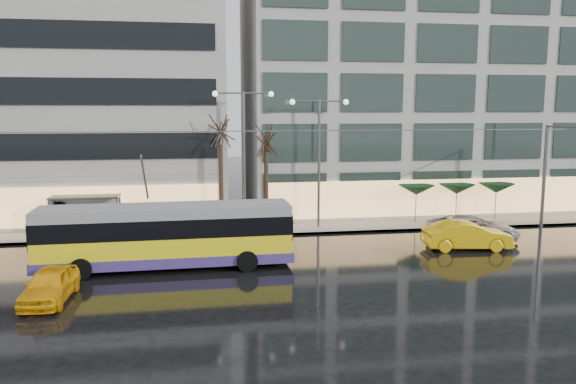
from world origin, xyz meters
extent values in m
plane|color=black|center=(0.00, 0.00, 0.00)|extent=(140.00, 140.00, 0.00)
cube|color=gray|center=(2.00, 14.00, 0.07)|extent=(80.00, 10.00, 0.15)
cube|color=slate|center=(2.00, 9.05, 0.07)|extent=(80.00, 0.10, 0.15)
cube|color=#A19E9A|center=(19.00, 19.00, 12.65)|extent=(32.00, 14.00, 25.00)
cube|color=yellow|center=(-2.65, 2.63, 1.09)|extent=(12.56, 2.86, 1.56)
cube|color=#46327D|center=(-2.65, 2.63, 0.57)|extent=(12.60, 2.91, 0.52)
cube|color=black|center=(-2.65, 2.63, 2.24)|extent=(12.58, 2.89, 0.94)
cube|color=gray|center=(-2.65, 2.63, 2.97)|extent=(12.56, 2.86, 0.52)
cube|color=black|center=(3.64, 2.76, 2.08)|extent=(0.11, 2.40, 1.35)
cube|color=black|center=(-8.93, 2.50, 2.08)|extent=(0.11, 2.40, 1.35)
cylinder|color=black|center=(1.28, 4.02, 0.52)|extent=(1.05, 0.39, 1.04)
cylinder|color=black|center=(1.34, 1.41, 0.52)|extent=(1.05, 0.39, 1.04)
cylinder|color=black|center=(-6.63, 3.85, 0.52)|extent=(1.05, 0.39, 1.04)
cylinder|color=black|center=(-6.58, 1.25, 0.52)|extent=(1.05, 0.39, 1.04)
cylinder|color=#595B60|center=(-3.71, 3.60, 4.48)|extent=(0.14, 3.88, 2.74)
cylinder|color=#595B60|center=(-3.72, 4.12, 4.48)|extent=(0.14, 3.88, 2.74)
cylinder|color=#595B60|center=(22.00, 8.50, 3.50)|extent=(0.24, 0.24, 7.00)
cube|color=#595B60|center=(22.00, 6.00, 6.90)|extent=(0.10, 5.00, 0.10)
cylinder|color=#595B60|center=(1.00, 5.75, 6.80)|extent=(42.00, 0.04, 0.04)
cylinder|color=#595B60|center=(1.00, 6.25, 6.80)|extent=(42.00, 0.04, 0.04)
cube|color=#595B60|center=(-8.00, 10.50, 2.60)|extent=(4.20, 1.60, 0.12)
cube|color=silver|center=(-8.00, 11.20, 1.35)|extent=(4.00, 0.05, 2.20)
cube|color=white|center=(-10.05, 10.50, 1.35)|extent=(0.10, 1.40, 2.20)
cylinder|color=#595B60|center=(-10.00, 9.80, 1.35)|extent=(0.10, 0.10, 2.40)
cylinder|color=#595B60|center=(-10.00, 11.20, 1.35)|extent=(0.10, 0.10, 2.40)
cylinder|color=#595B60|center=(-6.00, 9.80, 1.35)|extent=(0.10, 0.10, 2.40)
cylinder|color=#595B60|center=(-6.00, 11.20, 1.35)|extent=(0.10, 0.10, 2.40)
cylinder|color=#595B60|center=(2.00, 10.80, 4.65)|extent=(0.18, 0.18, 9.00)
cylinder|color=#595B60|center=(1.10, 10.80, 9.05)|extent=(1.80, 0.10, 0.10)
cylinder|color=#595B60|center=(2.90, 10.80, 9.05)|extent=(1.80, 0.10, 0.10)
sphere|color=#FFF2CC|center=(0.20, 10.80, 9.00)|extent=(0.36, 0.36, 0.36)
sphere|color=#FFF2CC|center=(3.80, 10.80, 9.00)|extent=(0.36, 0.36, 0.36)
cylinder|color=#595B60|center=(7.00, 10.80, 4.40)|extent=(0.18, 0.18, 8.50)
cylinder|color=#595B60|center=(6.10, 10.80, 8.55)|extent=(1.80, 0.10, 0.10)
cylinder|color=#595B60|center=(7.90, 10.80, 8.55)|extent=(1.80, 0.10, 0.10)
sphere|color=#FFF2CC|center=(5.20, 10.80, 8.50)|extent=(0.36, 0.36, 0.36)
sphere|color=#FFF2CC|center=(8.80, 10.80, 8.50)|extent=(0.36, 0.36, 0.36)
cylinder|color=black|center=(0.50, 11.00, 2.95)|extent=(0.28, 0.28, 5.60)
cylinder|color=black|center=(3.50, 11.20, 2.60)|extent=(0.28, 0.28, 4.90)
cylinder|color=#595B60|center=(14.00, 11.00, 1.25)|extent=(0.06, 0.06, 2.20)
cone|color=#0E341A|center=(14.00, 11.00, 2.45)|extent=(2.50, 2.50, 0.70)
cylinder|color=#595B60|center=(17.00, 11.00, 1.25)|extent=(0.06, 0.06, 2.20)
cone|color=#0E341A|center=(17.00, 11.00, 2.45)|extent=(2.50, 2.50, 0.70)
cylinder|color=#595B60|center=(20.00, 11.00, 1.25)|extent=(0.06, 0.06, 2.20)
cone|color=#0E341A|center=(20.00, 11.00, 2.45)|extent=(2.50, 2.50, 0.70)
imported|color=#FBB20D|center=(-7.24, -1.68, 0.71)|extent=(1.94, 4.28, 1.43)
imported|color=yellow|center=(14.24, 3.85, 0.82)|extent=(5.15, 2.29, 1.64)
imported|color=#A4A4A8|center=(15.69, 5.90, 0.77)|extent=(6.01, 3.97, 1.54)
imported|color=black|center=(-6.62, 9.99, 1.06)|extent=(0.71, 0.51, 1.82)
imported|color=#C6425C|center=(-6.62, 9.99, 1.90)|extent=(1.06, 1.08, 0.88)
imported|color=black|center=(-6.56, 11.10, 1.07)|extent=(1.12, 1.06, 1.83)
imported|color=black|center=(-9.71, 11.13, 1.02)|extent=(1.15, 0.71, 1.73)
imported|color=black|center=(-9.71, 11.13, 1.90)|extent=(0.86, 0.86, 0.72)
camera|label=1|loc=(-0.97, -25.72, 8.03)|focal=35.00mm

